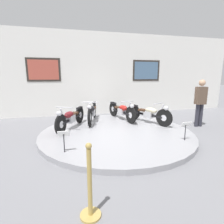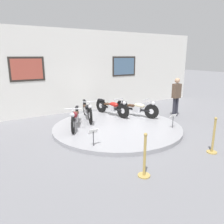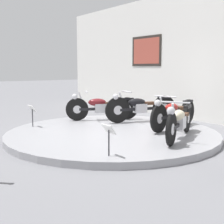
{
  "view_description": "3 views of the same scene",
  "coord_description": "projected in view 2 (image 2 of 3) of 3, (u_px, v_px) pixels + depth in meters",
  "views": [
    {
      "loc": [
        -1.4,
        -5.04,
        1.81
      ],
      "look_at": [
        -0.06,
        0.34,
        0.67
      ],
      "focal_mm": 28.0,
      "sensor_mm": 36.0,
      "label": 1
    },
    {
      "loc": [
        -4.04,
        -6.45,
        2.62
      ],
      "look_at": [
        -0.01,
        0.36,
        0.57
      ],
      "focal_mm": 35.0,
      "sensor_mm": 36.0,
      "label": 2
    },
    {
      "loc": [
        5.46,
        -4.04,
        1.52
      ],
      "look_at": [
        0.07,
        -0.06,
        0.57
      ],
      "focal_mm": 50.0,
      "sensor_mm": 36.0,
      "label": 3
    }
  ],
  "objects": [
    {
      "name": "stanchion_post_right_of_entry",
      "position": [
        213.0,
        141.0,
        5.98
      ],
      "size": [
        0.28,
        0.28,
        1.02
      ],
      "color": "tan",
      "rests_on": "ground_plane"
    },
    {
      "name": "info_placard_front_centre",
      "position": [
        173.0,
        118.0,
        7.65
      ],
      "size": [
        0.26,
        0.11,
        0.51
      ],
      "color": "#333338",
      "rests_on": "display_platform"
    },
    {
      "name": "motorcycle_maroon",
      "position": [
        75.0,
        117.0,
        7.74
      ],
      "size": [
        0.95,
        1.76,
        0.78
      ],
      "color": "black",
      "rests_on": "display_platform"
    },
    {
      "name": "info_placard_front_left",
      "position": [
        93.0,
        134.0,
        6.11
      ],
      "size": [
        0.26,
        0.11,
        0.51
      ],
      "color": "#333338",
      "rests_on": "display_platform"
    },
    {
      "name": "stanchion_post_left_of_entry",
      "position": [
        144.0,
        162.0,
        4.8
      ],
      "size": [
        0.28,
        0.28,
        1.02
      ],
      "color": "tan",
      "rests_on": "ground_plane"
    },
    {
      "name": "display_platform",
      "position": [
        117.0,
        127.0,
        8.0
      ],
      "size": [
        4.65,
        4.65,
        0.13
      ],
      "primitive_type": "cylinder",
      "color": "#99999E",
      "rests_on": "ground_plane"
    },
    {
      "name": "visitor_standing",
      "position": [
        176.0,
        95.0,
        9.51
      ],
      "size": [
        0.36,
        0.22,
        1.69
      ],
      "color": "#2D2D38",
      "rests_on": "ground_plane"
    },
    {
      "name": "ground_plane",
      "position": [
        117.0,
        129.0,
        8.02
      ],
      "size": [
        60.0,
        60.0,
        0.0
      ],
      "primitive_type": "plane",
      "color": "slate"
    },
    {
      "name": "motorcycle_black",
      "position": [
        87.0,
        110.0,
        8.71
      ],
      "size": [
        0.66,
        1.95,
        0.81
      ],
      "color": "black",
      "rests_on": "display_platform"
    },
    {
      "name": "motorcycle_red",
      "position": [
        112.0,
        107.0,
        9.28
      ],
      "size": [
        0.62,
        1.93,
        0.78
      ],
      "color": "black",
      "rests_on": "display_platform"
    },
    {
      "name": "back_wall",
      "position": [
        80.0,
        71.0,
        10.29
      ],
      "size": [
        14.0,
        0.22,
        3.78
      ],
      "color": "white",
      "rests_on": "ground_plane"
    },
    {
      "name": "motorcycle_cream",
      "position": [
        137.0,
        108.0,
        9.1
      ],
      "size": [
        0.98,
        1.74,
        0.78
      ],
      "color": "black",
      "rests_on": "display_platform"
    }
  ]
}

